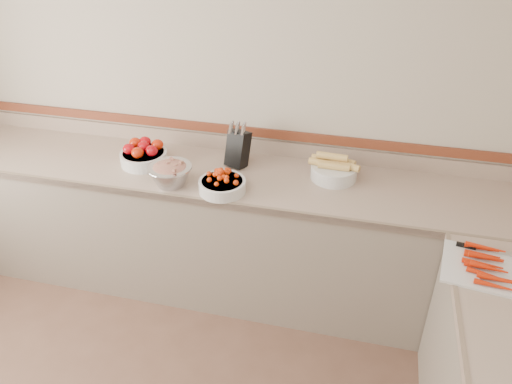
% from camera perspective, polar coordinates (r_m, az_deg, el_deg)
% --- Properties ---
extents(back_wall, '(4.00, 0.00, 4.00)m').
position_cam_1_polar(back_wall, '(3.21, -3.36, 11.33)').
color(back_wall, '#B7AB97').
rests_on(back_wall, ground_plane).
extents(counter_back, '(4.00, 0.65, 1.08)m').
position_cam_1_polar(counter_back, '(3.34, -4.51, -4.34)').
color(counter_back, gray).
rests_on(counter_back, ground_plane).
extents(knife_block, '(0.16, 0.18, 0.30)m').
position_cam_1_polar(knife_block, '(3.12, -2.09, 5.07)').
color(knife_block, black).
rests_on(knife_block, counter_back).
extents(tomato_bowl, '(0.30, 0.30, 0.15)m').
position_cam_1_polar(tomato_bowl, '(3.24, -12.72, 4.22)').
color(tomato_bowl, silver).
rests_on(tomato_bowl, counter_back).
extents(cherry_tomato_bowl, '(0.27, 0.27, 0.15)m').
position_cam_1_polar(cherry_tomato_bowl, '(2.88, -3.89, 0.96)').
color(cherry_tomato_bowl, silver).
rests_on(cherry_tomato_bowl, counter_back).
extents(corn_bowl, '(0.31, 0.28, 0.17)m').
position_cam_1_polar(corn_bowl, '(3.03, 8.88, 2.59)').
color(corn_bowl, silver).
rests_on(corn_bowl, counter_back).
extents(rhubarb_bowl, '(0.26, 0.26, 0.15)m').
position_cam_1_polar(rhubarb_bowl, '(2.96, -9.78, 2.14)').
color(rhubarb_bowl, '#B2B2BA').
rests_on(rhubarb_bowl, counter_back).
extents(cutting_board, '(0.45, 0.38, 0.06)m').
position_cam_1_polar(cutting_board, '(2.56, 25.15, -7.83)').
color(cutting_board, silver).
rests_on(cutting_board, counter_right).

